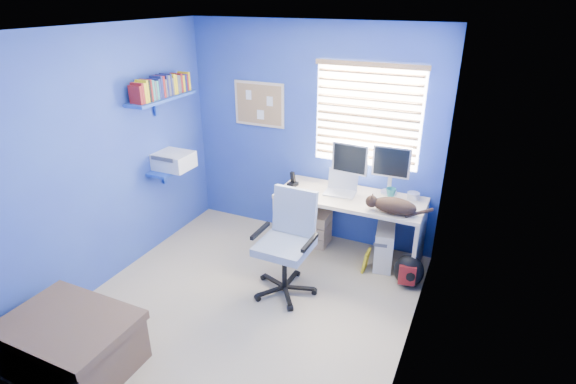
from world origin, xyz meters
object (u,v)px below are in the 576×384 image
at_px(desk, 349,227).
at_px(office_chair, 287,256).
at_px(tower_pc, 384,246).
at_px(laptop, 340,184).
at_px(cat, 395,206).

height_order(desk, office_chair, office_chair).
bearing_deg(office_chair, tower_pc, 47.90).
distance_m(desk, laptop, 0.50).
distance_m(tower_pc, office_chair, 1.16).
relative_size(laptop, office_chair, 0.32).
bearing_deg(desk, tower_pc, -0.85).
bearing_deg(tower_pc, office_chair, -142.65).
bearing_deg(laptop, desk, -13.54).
bearing_deg(tower_pc, cat, -73.67).
distance_m(cat, tower_pc, 0.63).
bearing_deg(cat, office_chair, -147.79).
bearing_deg(office_chair, desk, 67.26).
distance_m(desk, tower_pc, 0.44).
height_order(laptop, tower_pc, laptop).
bearing_deg(laptop, tower_pc, -7.19).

